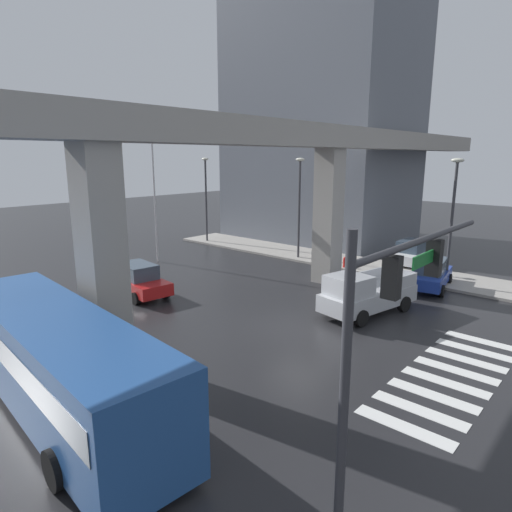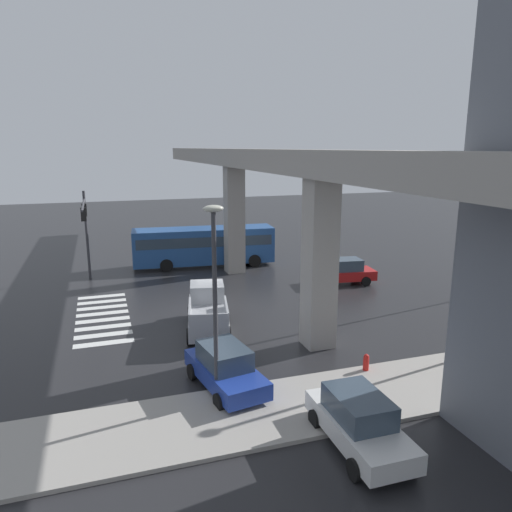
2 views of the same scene
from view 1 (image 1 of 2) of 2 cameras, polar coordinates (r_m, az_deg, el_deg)
name	(u,v)px [view 1 (image 1 of 2)]	position (r m, az deg, el deg)	size (l,w,h in m)	color
ground_plane	(298,329)	(19.46, 5.41, -9.36)	(120.00, 120.00, 0.00)	#232326
crosswalk_stripes	(450,376)	(16.88, 23.91, -14.05)	(8.25, 2.80, 0.01)	silver
elevated_overpass	(244,149)	(20.03, -1.58, 13.69)	(59.33, 1.81, 9.00)	#9E9991
sidewalk_east	(380,268)	(30.36, 15.82, -1.52)	(4.00, 36.00, 0.15)	#9E9991
pickup_truck	(364,294)	(21.32, 13.89, -4.87)	(5.37, 2.87, 2.08)	#A8AAAF
city_bus	(58,357)	(14.03, -24.31, -11.91)	(3.51, 10.98, 2.99)	#234C8C
sedan_white	(413,252)	(32.17, 19.64, 0.43)	(4.32, 1.99, 1.72)	silver
sedan_red	(138,280)	(24.47, -15.03, -2.99)	(2.35, 4.48, 1.72)	red
sedan_blue	(430,274)	(26.71, 21.64, -2.15)	(4.54, 2.51, 1.72)	#1E3899
traffic_signal_mast	(392,311)	(9.00, 17.19, -6.81)	(6.49, 0.32, 6.20)	#38383D
street_lamp_near_corner	(453,207)	(26.84, 24.19, 5.76)	(0.44, 0.70, 7.24)	#38383D
street_lamp_mid_block	(299,196)	(31.55, 5.65, 7.70)	(0.44, 0.70, 7.24)	#38383D
street_lamp_far_north	(206,190)	(38.11, -6.52, 8.54)	(0.44, 0.70, 7.24)	#38383D
fire_hydrant	(345,263)	(29.69, 11.44, -0.89)	(0.24, 0.24, 0.85)	red
flagpole	(155,178)	(31.37, -13.00, 9.88)	(1.16, 0.12, 10.22)	silver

